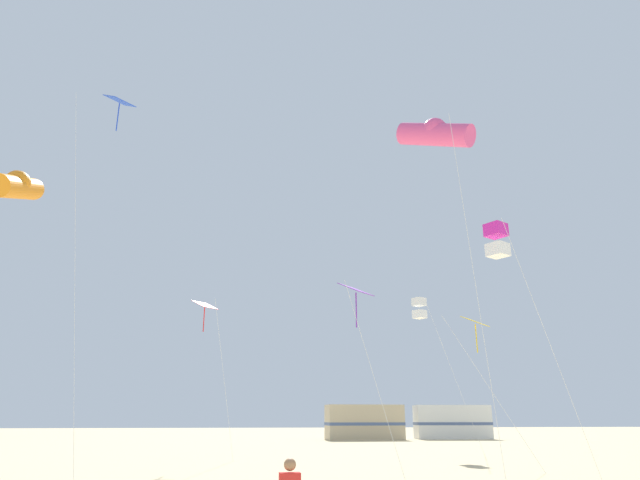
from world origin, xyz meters
name	(u,v)px	position (x,y,z in m)	size (l,w,h in m)	color
kite_box_magenta	(497,240)	(8.10, 11.32, 7.46)	(2.91, 2.52, 8.05)	silver
kite_diamond_violet	(357,295)	(3.25, 11.27, 5.45)	(1.84, 1.84, 5.84)	silver
kite_diamond_gold	(476,326)	(8.68, 15.06, 5.17)	(3.09, 2.42, 5.56)	silver
kite_tube_orange	(17,186)	(-7.24, 11.10, 8.51)	(2.73, 2.67, 9.21)	silver
kite_diamond_blue	(116,116)	(-5.03, 12.67, 12.00)	(2.01, 2.01, 12.84)	silver
kite_diamond_scarlet	(206,310)	(-2.00, 19.59, 6.37)	(2.17, 2.17, 6.81)	silver
kite_box_white	(419,308)	(9.37, 24.28, 7.59)	(3.46, 3.25, 8.17)	silver
kite_tube_rainbow	(435,134)	(5.40, 9.20, 10.15)	(2.41, 2.42, 10.86)	silver
rv_van_tan	(364,422)	(9.94, 42.92, 1.39)	(6.55, 2.67, 2.80)	#C6B28C
rv_van_white	(452,422)	(17.89, 43.71, 1.39)	(6.61, 2.86, 2.80)	white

